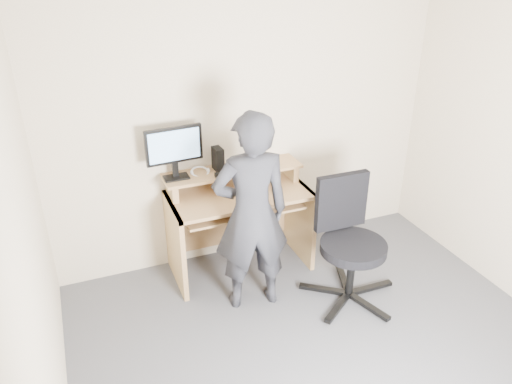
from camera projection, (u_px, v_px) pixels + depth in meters
ground at (341, 374)px, 3.42m from camera, size 3.50×3.50×0.00m
back_wall at (248, 123)px, 4.31m from camera, size 3.50×0.02×2.50m
desk at (237, 210)px, 4.37m from camera, size 1.20×0.60×0.91m
monitor at (174, 148)px, 3.98m from camera, size 0.47×0.13×0.44m
external_drive at (218, 159)px, 4.21m from camera, size 0.08×0.13×0.20m
travel_mug at (257, 157)px, 4.27m from camera, size 0.09×0.09×0.19m
smartphone at (250, 167)px, 4.30m from camera, size 0.11×0.14×0.01m
charger at (217, 175)px, 4.12m from camera, size 0.05×0.04×0.03m
headphones at (200, 172)px, 4.20m from camera, size 0.16×0.16×0.06m
keyboard at (244, 206)px, 4.18m from camera, size 0.49×0.33×0.03m
mouse at (277, 190)px, 4.23m from camera, size 0.11×0.08×0.04m
office_chair at (349, 237)px, 3.97m from camera, size 0.77×0.80×1.01m
person at (251, 214)px, 3.76m from camera, size 0.63×0.45×1.63m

